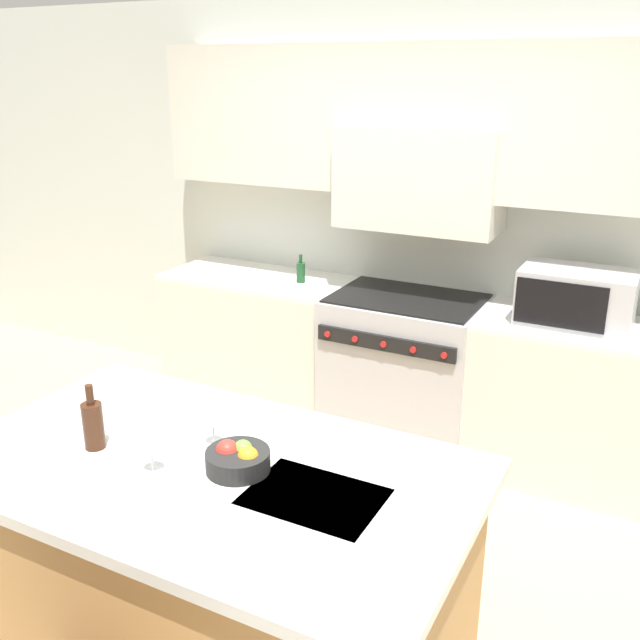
% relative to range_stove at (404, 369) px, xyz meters
% --- Properties ---
extents(ground_plane, '(10.00, 10.00, 0.00)m').
position_rel_range_stove_xyz_m(ground_plane, '(-0.00, -1.64, -0.48)').
color(ground_plane, tan).
extents(back_cabinetry, '(10.00, 0.46, 2.70)m').
position_rel_range_stove_xyz_m(back_cabinetry, '(-0.00, 0.27, 1.12)').
color(back_cabinetry, silver).
rests_on(back_cabinetry, ground_plane).
extents(back_counter, '(3.41, 0.62, 0.94)m').
position_rel_range_stove_xyz_m(back_counter, '(0.00, 0.02, -0.01)').
color(back_counter, silver).
rests_on(back_counter, ground_plane).
extents(range_stove, '(0.92, 0.70, 0.95)m').
position_rel_range_stove_xyz_m(range_stove, '(0.00, 0.00, 0.00)').
color(range_stove, '#B7B7BC').
rests_on(range_stove, ground_plane).
extents(microwave, '(0.60, 0.37, 0.30)m').
position_rel_range_stove_xyz_m(microwave, '(0.96, 0.02, 0.61)').
color(microwave, '#B7B7BC').
rests_on(microwave, back_counter).
extents(kitchen_island, '(1.88, 1.08, 0.94)m').
position_rel_range_stove_xyz_m(kitchen_island, '(0.07, -2.12, -0.00)').
color(kitchen_island, '#B7844C').
rests_on(kitchen_island, ground_plane).
extents(wine_bottle, '(0.08, 0.08, 0.25)m').
position_rel_range_stove_xyz_m(wine_bottle, '(-0.38, -2.21, 0.56)').
color(wine_bottle, '#422314').
rests_on(wine_bottle, kitchen_island).
extents(wine_glass_near, '(0.07, 0.07, 0.22)m').
position_rel_range_stove_xyz_m(wine_glass_near, '(-0.08, -2.24, 0.61)').
color(wine_glass_near, white).
rests_on(wine_glass_near, kitchen_island).
extents(wine_glass_far, '(0.07, 0.07, 0.22)m').
position_rel_range_stove_xyz_m(wine_glass_far, '(0.00, -1.99, 0.61)').
color(wine_glass_far, white).
rests_on(wine_glass_far, kitchen_island).
extents(fruit_bowl, '(0.23, 0.23, 0.10)m').
position_rel_range_stove_xyz_m(fruit_bowl, '(0.18, -2.09, 0.50)').
color(fruit_bowl, black).
rests_on(fruit_bowl, kitchen_island).
extents(oil_bottle_on_counter, '(0.06, 0.06, 0.19)m').
position_rel_range_stove_xyz_m(oil_bottle_on_counter, '(-0.75, 0.03, 0.53)').
color(oil_bottle_on_counter, '#194723').
rests_on(oil_bottle_on_counter, back_counter).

